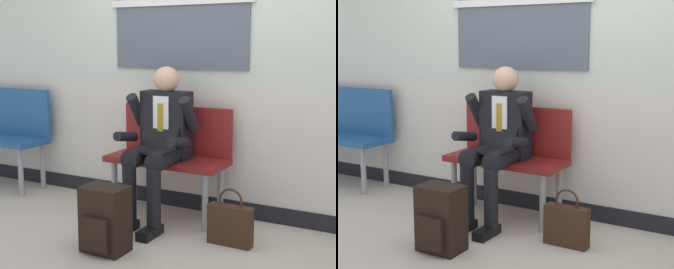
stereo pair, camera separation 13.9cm
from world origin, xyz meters
TOP-DOWN VIEW (x-y plane):
  - ground_plane at (0.00, 0.00)m, footprint 18.00×18.00m
  - station_wall at (-0.00, 0.62)m, footprint 6.67×0.17m
  - bench_with_person at (-0.25, 0.34)m, footprint 1.01×0.42m
  - bench_empty at (-2.25, 0.35)m, footprint 1.16×0.42m
  - person_seated at (-0.25, 0.14)m, footprint 0.57×0.70m
  - backpack at (-0.28, -0.57)m, footprint 0.31×0.26m
  - handbag at (0.45, -0.04)m, footprint 0.33×0.10m

SIDE VIEW (x-z plane):
  - ground_plane at x=0.00m, z-range 0.00..0.00m
  - handbag at x=0.45m, z-range -0.05..0.37m
  - backpack at x=-0.28m, z-range 0.00..0.47m
  - bench_with_person at x=-0.25m, z-range 0.09..1.01m
  - bench_empty at x=-2.25m, z-range 0.08..1.08m
  - person_seated at x=-0.25m, z-range 0.05..1.31m
  - station_wall at x=0.00m, z-range -0.01..2.89m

